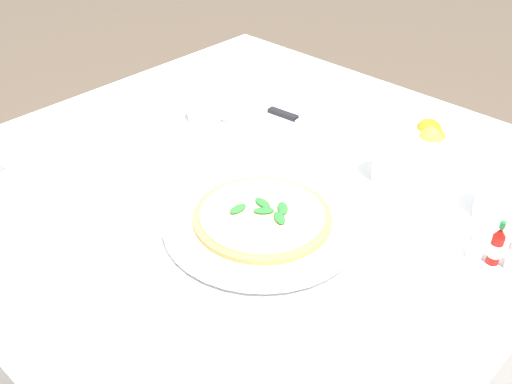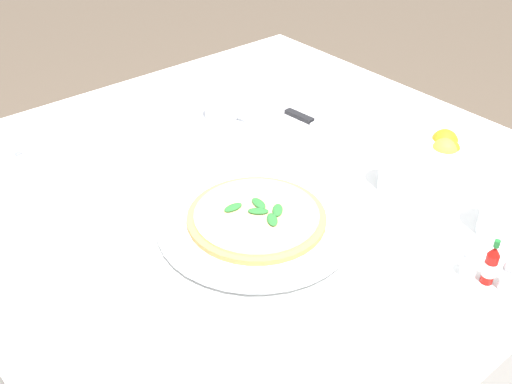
{
  "view_description": "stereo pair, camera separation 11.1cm",
  "coord_description": "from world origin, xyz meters",
  "px_view_note": "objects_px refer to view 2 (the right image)",
  "views": [
    {
      "loc": [
        0.69,
        -0.72,
        1.4
      ],
      "look_at": [
        0.06,
        -0.05,
        0.77
      ],
      "focal_mm": 42.25,
      "sensor_mm": 36.0,
      "label": 1
    },
    {
      "loc": [
        0.77,
        -0.63,
        1.4
      ],
      "look_at": [
        0.06,
        -0.05,
        0.77
      ],
      "focal_mm": 42.25,
      "sensor_mm": 36.0,
      "label": 2
    }
  ],
  "objects_px": {
    "water_glass_center_back": "(11,208)",
    "dinner_knife": "(316,124)",
    "pizza": "(257,216)",
    "citrus_bowl": "(446,154)",
    "water_glass_far_left": "(503,210)",
    "pizza_plate": "(257,223)",
    "napkin_folded": "(315,129)",
    "salt_shaker": "(509,276)",
    "water_glass_right_edge": "(397,166)",
    "hot_sauce_bottle": "(491,265)",
    "coffee_cup_back_corner": "(222,108)",
    "pepper_shaker": "(470,263)"
  },
  "relations": [
    {
      "from": "water_glass_right_edge",
      "to": "citrus_bowl",
      "type": "distance_m",
      "value": 0.15
    },
    {
      "from": "dinner_knife",
      "to": "citrus_bowl",
      "type": "relative_size",
      "value": 1.31
    },
    {
      "from": "pepper_shaker",
      "to": "pizza_plate",
      "type": "bearing_deg",
      "value": -149.61
    },
    {
      "from": "pizza",
      "to": "water_glass_center_back",
      "type": "bearing_deg",
      "value": -127.88
    },
    {
      "from": "water_glass_far_left",
      "to": "pepper_shaker",
      "type": "bearing_deg",
      "value": -77.09
    },
    {
      "from": "pizza",
      "to": "water_glass_far_left",
      "type": "distance_m",
      "value": 0.42
    },
    {
      "from": "water_glass_right_edge",
      "to": "citrus_bowl",
      "type": "height_order",
      "value": "water_glass_right_edge"
    },
    {
      "from": "pizza",
      "to": "water_glass_right_edge",
      "type": "distance_m",
      "value": 0.29
    },
    {
      "from": "water_glass_far_left",
      "to": "citrus_bowl",
      "type": "xyz_separation_m",
      "value": [
        -0.19,
        0.12,
        -0.02
      ]
    },
    {
      "from": "water_glass_far_left",
      "to": "citrus_bowl",
      "type": "bearing_deg",
      "value": 149.22
    },
    {
      "from": "pizza",
      "to": "hot_sauce_bottle",
      "type": "bearing_deg",
      "value": 29.54
    },
    {
      "from": "coffee_cup_back_corner",
      "to": "water_glass_right_edge",
      "type": "height_order",
      "value": "water_glass_right_edge"
    },
    {
      "from": "napkin_folded",
      "to": "water_glass_center_back",
      "type": "bearing_deg",
      "value": -99.52
    },
    {
      "from": "water_glass_far_left",
      "to": "dinner_knife",
      "type": "distance_m",
      "value": 0.45
    },
    {
      "from": "pizza_plate",
      "to": "water_glass_far_left",
      "type": "bearing_deg",
      "value": 48.32
    },
    {
      "from": "pizza",
      "to": "hot_sauce_bottle",
      "type": "distance_m",
      "value": 0.39
    },
    {
      "from": "coffee_cup_back_corner",
      "to": "water_glass_center_back",
      "type": "relative_size",
      "value": 1.08
    },
    {
      "from": "water_glass_far_left",
      "to": "hot_sauce_bottle",
      "type": "distance_m",
      "value": 0.14
    },
    {
      "from": "coffee_cup_back_corner",
      "to": "dinner_knife",
      "type": "relative_size",
      "value": 0.66
    },
    {
      "from": "pizza_plate",
      "to": "coffee_cup_back_corner",
      "type": "height_order",
      "value": "coffee_cup_back_corner"
    },
    {
      "from": "pizza_plate",
      "to": "citrus_bowl",
      "type": "distance_m",
      "value": 0.43
    },
    {
      "from": "pizza",
      "to": "salt_shaker",
      "type": "xyz_separation_m",
      "value": [
        0.36,
        0.2,
        0.0
      ]
    },
    {
      "from": "napkin_folded",
      "to": "hot_sauce_bottle",
      "type": "distance_m",
      "value": 0.53
    },
    {
      "from": "coffee_cup_back_corner",
      "to": "salt_shaker",
      "type": "bearing_deg",
      "value": 0.15
    },
    {
      "from": "water_glass_center_back",
      "to": "dinner_knife",
      "type": "xyz_separation_m",
      "value": [
        0.08,
        0.65,
        -0.03
      ]
    },
    {
      "from": "hot_sauce_bottle",
      "to": "salt_shaker",
      "type": "distance_m",
      "value": 0.03
    },
    {
      "from": "coffee_cup_back_corner",
      "to": "water_glass_right_edge",
      "type": "distance_m",
      "value": 0.45
    },
    {
      "from": "water_glass_center_back",
      "to": "salt_shaker",
      "type": "height_order",
      "value": "water_glass_center_back"
    },
    {
      "from": "water_glass_right_edge",
      "to": "napkin_folded",
      "type": "bearing_deg",
      "value": 172.01
    },
    {
      "from": "pizza",
      "to": "dinner_knife",
      "type": "distance_m",
      "value": 0.36
    },
    {
      "from": "pizza",
      "to": "water_glass_right_edge",
      "type": "bearing_deg",
      "value": 75.14
    },
    {
      "from": "pizza_plate",
      "to": "water_glass_right_edge",
      "type": "height_order",
      "value": "water_glass_right_edge"
    },
    {
      "from": "water_glass_center_back",
      "to": "pepper_shaker",
      "type": "distance_m",
      "value": 0.76
    },
    {
      "from": "pizza_plate",
      "to": "coffee_cup_back_corner",
      "type": "relative_size",
      "value": 2.67
    },
    {
      "from": "dinner_knife",
      "to": "hot_sauce_bottle",
      "type": "distance_m",
      "value": 0.53
    },
    {
      "from": "napkin_folded",
      "to": "dinner_knife",
      "type": "height_order",
      "value": "dinner_knife"
    },
    {
      "from": "citrus_bowl",
      "to": "hot_sauce_bottle",
      "type": "distance_m",
      "value": 0.34
    },
    {
      "from": "salt_shaker",
      "to": "citrus_bowl",
      "type": "bearing_deg",
      "value": 141.0
    },
    {
      "from": "water_glass_far_left",
      "to": "hot_sauce_bottle",
      "type": "relative_size",
      "value": 1.4
    },
    {
      "from": "pizza",
      "to": "coffee_cup_back_corner",
      "type": "relative_size",
      "value": 1.86
    },
    {
      "from": "water_glass_center_back",
      "to": "water_glass_far_left",
      "type": "xyz_separation_m",
      "value": [
        0.53,
        0.64,
        -0.0
      ]
    },
    {
      "from": "water_glass_center_back",
      "to": "dinner_knife",
      "type": "distance_m",
      "value": 0.65
    },
    {
      "from": "water_glass_center_back",
      "to": "water_glass_far_left",
      "type": "relative_size",
      "value": 1.04
    },
    {
      "from": "hot_sauce_bottle",
      "to": "citrus_bowl",
      "type": "bearing_deg",
      "value": 136.78
    },
    {
      "from": "water_glass_center_back",
      "to": "hot_sauce_bottle",
      "type": "xyz_separation_m",
      "value": [
        0.59,
        0.52,
        -0.02
      ]
    },
    {
      "from": "coffee_cup_back_corner",
      "to": "salt_shaker",
      "type": "distance_m",
      "value": 0.73
    },
    {
      "from": "pizza_plate",
      "to": "salt_shaker",
      "type": "relative_size",
      "value": 6.18
    },
    {
      "from": "dinner_knife",
      "to": "citrus_bowl",
      "type": "distance_m",
      "value": 0.28
    },
    {
      "from": "napkin_folded",
      "to": "hot_sauce_bottle",
      "type": "xyz_separation_m",
      "value": [
        0.51,
        -0.13,
        0.02
      ]
    },
    {
      "from": "dinner_knife",
      "to": "citrus_bowl",
      "type": "xyz_separation_m",
      "value": [
        0.26,
        0.11,
        0.0
      ]
    }
  ]
}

